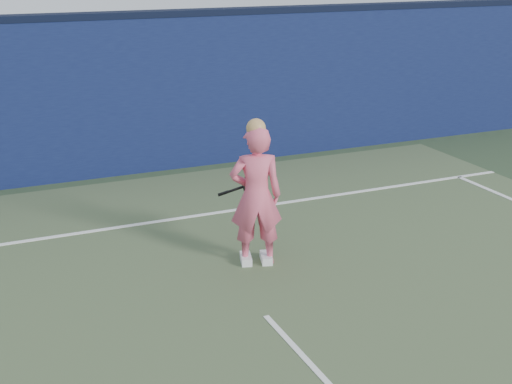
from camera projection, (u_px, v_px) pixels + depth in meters
name	position (u px, v px, depth m)	size (l,w,h in m)	color
ground	(312.00, 367.00, 6.30)	(80.00, 80.00, 0.00)	#2D3F27
backstop_wall	(127.00, 97.00, 11.54)	(24.00, 0.40, 2.50)	#0E153D
wall_cap	(122.00, 15.00, 11.13)	(24.00, 0.42, 0.10)	black
player	(256.00, 196.00, 8.15)	(0.69, 0.55, 1.74)	#E75978
racket	(252.00, 185.00, 8.58)	(0.60, 0.18, 0.33)	black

